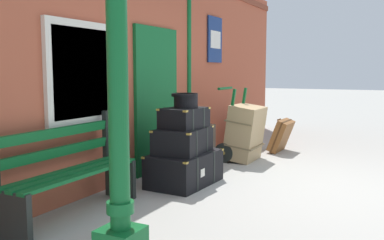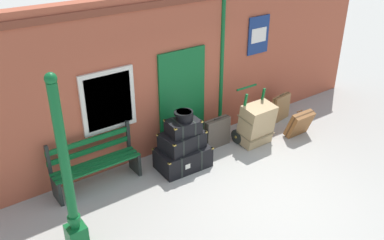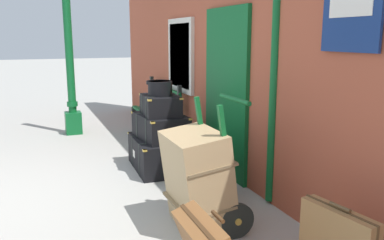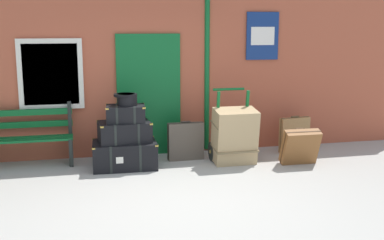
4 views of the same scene
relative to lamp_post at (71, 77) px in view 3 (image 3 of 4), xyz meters
The scene contains 11 objects.
ground_plane 3.37m from the lamp_post, 15.24° to the right, with size 60.00×60.00×0.00m, color #A3A099.
brick_facade 3.59m from the lamp_post, 29.63° to the left, with size 10.40×0.35×3.20m.
lamp_post is the anchor object (origin of this frame).
platform_bench 1.71m from the lamp_post, 55.17° to the left, with size 1.60×0.43×1.01m.
steamer_trunk_base 2.78m from the lamp_post, 18.73° to the left, with size 1.04×0.69×0.43m.
steamer_trunk_middle 2.71m from the lamp_post, 19.23° to the left, with size 0.85×0.61×0.33m.
steamer_trunk_top 2.70m from the lamp_post, 18.96° to the left, with size 0.64×0.50×0.27m.
round_hatbox 2.71m from the lamp_post, 18.62° to the left, with size 0.37×0.33×0.19m.
porters_trolley 4.44m from the lamp_post, 11.16° to the left, with size 0.71×0.56×1.21m.
large_brown_trunk 4.38m from the lamp_post, ahead, with size 0.70×0.55×0.93m.
suitcase_umber 3.80m from the lamp_post, 17.05° to the left, with size 0.61×0.17×0.67m.
Camera 3 is at (4.43, 0.16, 1.75)m, focal length 37.86 mm.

